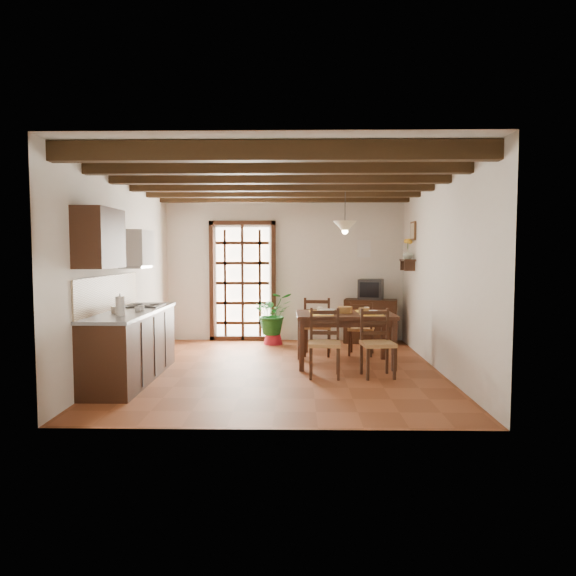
{
  "coord_description": "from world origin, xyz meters",
  "views": [
    {
      "loc": [
        0.24,
        -7.27,
        1.69
      ],
      "look_at": [
        0.1,
        0.4,
        1.15
      ],
      "focal_mm": 32.0,
      "sensor_mm": 36.0,
      "label": 1
    }
  ],
  "objects_px": {
    "chair_far_left": "(317,337)",
    "chair_far_right": "(361,338)",
    "kitchen_counter": "(131,344)",
    "sideboard": "(370,321)",
    "chair_near_right": "(377,356)",
    "pendant_lamp": "(345,226)",
    "crt_tv": "(371,289)",
    "chair_near_left": "(325,356)",
    "dining_table": "(345,320)",
    "potted_plant": "(273,313)"
  },
  "relations": [
    {
      "from": "dining_table",
      "to": "sideboard",
      "type": "xyz_separation_m",
      "value": [
        0.65,
        1.89,
        -0.27
      ]
    },
    {
      "from": "chair_near_left",
      "to": "chair_near_right",
      "type": "relative_size",
      "value": 1.01
    },
    {
      "from": "chair_far_left",
      "to": "sideboard",
      "type": "relative_size",
      "value": 1.0
    },
    {
      "from": "chair_far_left",
      "to": "chair_far_right",
      "type": "height_order",
      "value": "chair_far_left"
    },
    {
      "from": "sideboard",
      "to": "pendant_lamp",
      "type": "xyz_separation_m",
      "value": [
        -0.65,
        -1.79,
        1.67
      ]
    },
    {
      "from": "chair_near_right",
      "to": "potted_plant",
      "type": "distance_m",
      "value": 2.9
    },
    {
      "from": "kitchen_counter",
      "to": "pendant_lamp",
      "type": "height_order",
      "value": "pendant_lamp"
    },
    {
      "from": "kitchen_counter",
      "to": "potted_plant",
      "type": "bearing_deg",
      "value": 56.57
    },
    {
      "from": "sideboard",
      "to": "chair_near_left",
      "type": "bearing_deg",
      "value": -98.65
    },
    {
      "from": "kitchen_counter",
      "to": "sideboard",
      "type": "height_order",
      "value": "kitchen_counter"
    },
    {
      "from": "chair_far_right",
      "to": "potted_plant",
      "type": "relative_size",
      "value": 0.44
    },
    {
      "from": "kitchen_counter",
      "to": "pendant_lamp",
      "type": "xyz_separation_m",
      "value": [
        2.9,
        1.03,
        1.6
      ]
    },
    {
      "from": "kitchen_counter",
      "to": "crt_tv",
      "type": "xyz_separation_m",
      "value": [
        3.56,
        2.82,
        0.53
      ]
    },
    {
      "from": "chair_far_left",
      "to": "pendant_lamp",
      "type": "xyz_separation_m",
      "value": [
        0.38,
        -0.63,
        1.78
      ]
    },
    {
      "from": "chair_near_right",
      "to": "pendant_lamp",
      "type": "distance_m",
      "value": 2.01
    },
    {
      "from": "chair_near_right",
      "to": "chair_far_right",
      "type": "height_order",
      "value": "chair_near_right"
    },
    {
      "from": "chair_near_right",
      "to": "crt_tv",
      "type": "xyz_separation_m",
      "value": [
        0.28,
        2.61,
        0.72
      ]
    },
    {
      "from": "chair_near_left",
      "to": "chair_far_left",
      "type": "bearing_deg",
      "value": 94.31
    },
    {
      "from": "chair_far_right",
      "to": "kitchen_counter",
      "type": "bearing_deg",
      "value": 39.57
    },
    {
      "from": "crt_tv",
      "to": "chair_near_left",
      "type": "bearing_deg",
      "value": -94.05
    },
    {
      "from": "chair_near_left",
      "to": "potted_plant",
      "type": "relative_size",
      "value": 0.46
    },
    {
      "from": "kitchen_counter",
      "to": "potted_plant",
      "type": "relative_size",
      "value": 1.12
    },
    {
      "from": "kitchen_counter",
      "to": "chair_near_left",
      "type": "xyz_separation_m",
      "value": [
        2.56,
        0.19,
        -0.18
      ]
    },
    {
      "from": "crt_tv",
      "to": "kitchen_counter",
      "type": "bearing_deg",
      "value": -124.98
    },
    {
      "from": "pendant_lamp",
      "to": "dining_table",
      "type": "bearing_deg",
      "value": -90.0
    },
    {
      "from": "kitchen_counter",
      "to": "chair_near_left",
      "type": "height_order",
      "value": "kitchen_counter"
    },
    {
      "from": "chair_far_left",
      "to": "pendant_lamp",
      "type": "bearing_deg",
      "value": 126.82
    },
    {
      "from": "chair_far_left",
      "to": "potted_plant",
      "type": "relative_size",
      "value": 0.48
    },
    {
      "from": "chair_far_left",
      "to": "chair_near_left",
      "type": "bearing_deg",
      "value": 97.12
    },
    {
      "from": "chair_near_left",
      "to": "chair_far_left",
      "type": "xyz_separation_m",
      "value": [
        -0.04,
        1.47,
        0.01
      ]
    },
    {
      "from": "chair_near_left",
      "to": "sideboard",
      "type": "bearing_deg",
      "value": 72.13
    },
    {
      "from": "chair_far_left",
      "to": "potted_plant",
      "type": "height_order",
      "value": "potted_plant"
    },
    {
      "from": "pendant_lamp",
      "to": "chair_near_left",
      "type": "bearing_deg",
      "value": -111.94
    },
    {
      "from": "chair_near_right",
      "to": "sideboard",
      "type": "height_order",
      "value": "chair_near_right"
    },
    {
      "from": "pendant_lamp",
      "to": "chair_near_right",
      "type": "bearing_deg",
      "value": -65.52
    },
    {
      "from": "chair_far_left",
      "to": "potted_plant",
      "type": "bearing_deg",
      "value": -46.43
    },
    {
      "from": "potted_plant",
      "to": "pendant_lamp",
      "type": "distance_m",
      "value": 2.5
    },
    {
      "from": "kitchen_counter",
      "to": "chair_near_right",
      "type": "height_order",
      "value": "kitchen_counter"
    },
    {
      "from": "kitchen_counter",
      "to": "sideboard",
      "type": "distance_m",
      "value": 4.54
    },
    {
      "from": "dining_table",
      "to": "chair_near_left",
      "type": "distance_m",
      "value": 0.91
    },
    {
      "from": "pendant_lamp",
      "to": "crt_tv",
      "type": "bearing_deg",
      "value": 69.92
    },
    {
      "from": "chair_near_left",
      "to": "chair_near_right",
      "type": "xyz_separation_m",
      "value": [
        0.72,
        0.02,
        -0.0
      ]
    },
    {
      "from": "sideboard",
      "to": "crt_tv",
      "type": "distance_m",
      "value": 0.6
    },
    {
      "from": "chair_far_right",
      "to": "potted_plant",
      "type": "distance_m",
      "value": 1.81
    },
    {
      "from": "chair_near_right",
      "to": "chair_far_right",
      "type": "relative_size",
      "value": 1.03
    },
    {
      "from": "dining_table",
      "to": "crt_tv",
      "type": "xyz_separation_m",
      "value": [
        0.65,
        1.89,
        0.32
      ]
    },
    {
      "from": "chair_near_left",
      "to": "sideboard",
      "type": "xyz_separation_m",
      "value": [
        0.99,
        2.64,
        0.12
      ]
    },
    {
      "from": "chair_near_right",
      "to": "chair_far_left",
      "type": "relative_size",
      "value": 0.95
    },
    {
      "from": "chair_far_left",
      "to": "sideboard",
      "type": "xyz_separation_m",
      "value": [
        1.03,
        1.17,
        0.11
      ]
    },
    {
      "from": "sideboard",
      "to": "potted_plant",
      "type": "height_order",
      "value": "potted_plant"
    }
  ]
}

